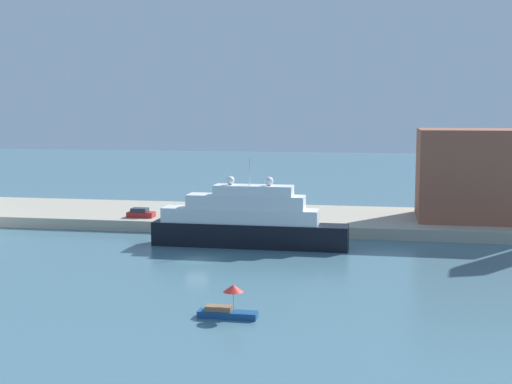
# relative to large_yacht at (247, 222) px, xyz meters

# --- Properties ---
(ground) EXTENTS (400.00, 400.00, 0.00)m
(ground) POSITION_rel_large_yacht_xyz_m (-4.11, -8.75, -3.14)
(ground) COLOR slate
(quay_dock) EXTENTS (110.00, 20.85, 1.54)m
(quay_dock) POSITION_rel_large_yacht_xyz_m (-4.11, 17.67, -2.37)
(quay_dock) COLOR #ADA38E
(quay_dock) RESTS_ON ground
(large_yacht) EXTENTS (24.64, 3.77, 11.22)m
(large_yacht) POSITION_rel_large_yacht_xyz_m (0.00, 0.00, 0.00)
(large_yacht) COLOR black
(large_yacht) RESTS_ON ground
(small_motorboat) EXTENTS (4.96, 1.70, 2.83)m
(small_motorboat) POSITION_rel_large_yacht_xyz_m (4.23, -29.39, -2.16)
(small_motorboat) COLOR navy
(small_motorboat) RESTS_ON ground
(harbor_building) EXTENTS (16.39, 12.28, 12.83)m
(harbor_building) POSITION_rel_large_yacht_xyz_m (29.78, 17.76, 4.82)
(harbor_building) COLOR #93513D
(harbor_building) RESTS_ON quay_dock
(parked_car) EXTENTS (3.88, 1.90, 1.35)m
(parked_car) POSITION_rel_large_yacht_xyz_m (-17.93, 10.73, -1.01)
(parked_car) COLOR #B21E1E
(parked_car) RESTS_ON quay_dock
(person_figure) EXTENTS (0.36, 0.36, 1.81)m
(person_figure) POSITION_rel_large_yacht_xyz_m (-13.44, 12.86, -0.75)
(person_figure) COLOR #4C4C4C
(person_figure) RESTS_ON quay_dock
(mooring_bollard) EXTENTS (0.43, 0.43, 0.79)m
(mooring_bollard) POSITION_rel_large_yacht_xyz_m (0.18, 8.91, -1.20)
(mooring_bollard) COLOR black
(mooring_bollard) RESTS_ON quay_dock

